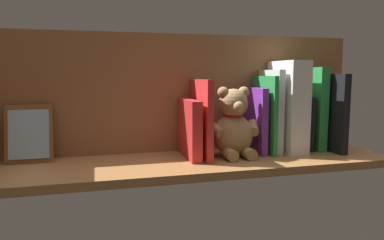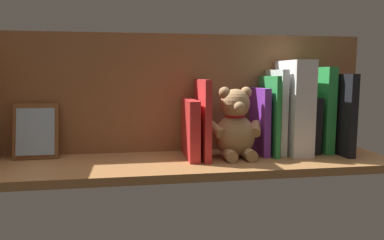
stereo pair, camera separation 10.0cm
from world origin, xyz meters
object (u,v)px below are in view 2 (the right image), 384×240
(dictionary_thick_white, at_px, (294,107))
(book_0, at_px, (340,119))
(teddy_bear, at_px, (235,127))
(picture_frame_leaning, at_px, (36,131))

(dictionary_thick_white, bearing_deg, book_0, -173.20)
(book_0, height_order, dictionary_thick_white, dictionary_thick_white)
(teddy_bear, xyz_separation_m, picture_frame_leaning, (0.56, -0.08, -0.01))
(book_0, relative_size, teddy_bear, 0.97)
(book_0, bearing_deg, picture_frame_leaning, -2.03)
(dictionary_thick_white, height_order, teddy_bear, dictionary_thick_white)
(dictionary_thick_white, xyz_separation_m, picture_frame_leaning, (0.75, -0.05, -0.06))
(book_0, xyz_separation_m, picture_frame_leaning, (0.91, -0.03, -0.02))
(book_0, distance_m, dictionary_thick_white, 0.17)
(book_0, xyz_separation_m, dictionary_thick_white, (0.17, 0.02, 0.04))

